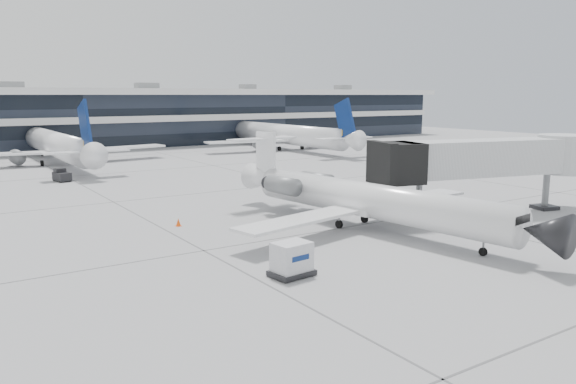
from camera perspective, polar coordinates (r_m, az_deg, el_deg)
ground at (r=42.00m, az=3.94°, el=-3.92°), size 220.00×220.00×0.00m
terminal at (r=117.19m, az=-21.23°, el=6.75°), size 170.00×22.00×10.00m
bg_jet_center at (r=89.58m, az=-22.34°, el=2.71°), size 32.00×40.00×9.60m
bg_jet_right at (r=104.71m, az=-0.32°, el=4.37°), size 32.00×40.00×9.60m
regional_jet at (r=42.65m, az=7.65°, el=-0.63°), size 23.25×29.02×6.70m
jet_bridge at (r=50.26m, az=20.39°, el=3.26°), size 20.16×8.30×6.53m
cargo_uld at (r=31.38m, az=0.38°, el=-6.87°), size 2.49×1.96×1.89m
traffic_cone at (r=44.05m, az=-11.08°, el=-3.04°), size 0.45×0.45×0.62m
far_tug at (r=70.73m, az=-22.01°, el=1.56°), size 1.83×2.57×1.49m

